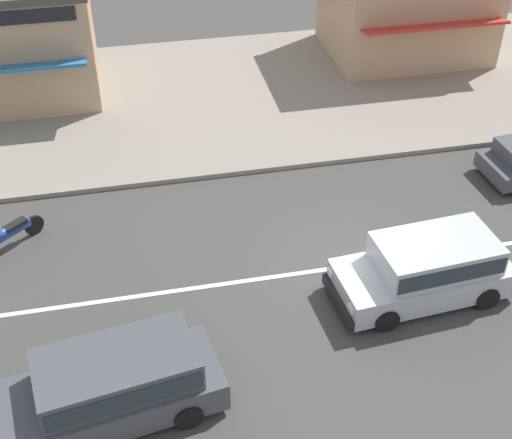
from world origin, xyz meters
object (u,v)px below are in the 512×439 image
(minivan_dark_grey_0, at_px, (110,384))
(shopfront_mid_block, at_px, (19,36))
(motorcycle_1, at_px, (11,234))
(minivan_silver_3, at_px, (428,266))

(minivan_dark_grey_0, relative_size, shopfront_mid_block, 0.94)
(minivan_dark_grey_0, height_order, motorcycle_1, minivan_dark_grey_0)
(motorcycle_1, xyz_separation_m, shopfront_mid_block, (0.12, 8.91, 1.78))
(minivan_dark_grey_0, height_order, shopfront_mid_block, shopfront_mid_block)
(minivan_silver_3, bearing_deg, minivan_dark_grey_0, -164.94)
(minivan_silver_3, distance_m, motorcycle_1, 10.72)
(motorcycle_1, height_order, shopfront_mid_block, shopfront_mid_block)
(motorcycle_1, distance_m, shopfront_mid_block, 9.09)
(shopfront_mid_block, bearing_deg, minivan_dark_grey_0, -81.38)
(motorcycle_1, bearing_deg, shopfront_mid_block, 89.24)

